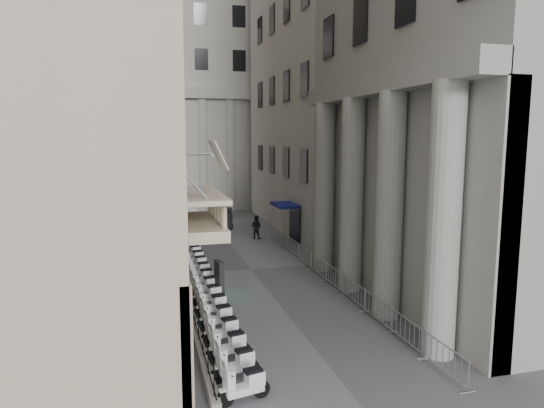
{
  "coord_description": "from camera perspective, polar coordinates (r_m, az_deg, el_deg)",
  "views": [
    {
      "loc": [
        -6.06,
        -9.0,
        8.08
      ],
      "look_at": [
        0.42,
        15.7,
        4.5
      ],
      "focal_mm": 32.0,
      "sensor_mm": 36.0,
      "label": 1
    }
  ],
  "objects": [
    {
      "name": "scooter_7",
      "position": [
        25.32,
        -7.95,
        -10.71
      ],
      "size": [
        1.49,
        0.85,
        1.5
      ],
      "primitive_type": null,
      "rotation": [
        0.0,
        0.0,
        1.79
      ],
      "color": "white",
      "rests_on": "ground"
    },
    {
      "name": "barrier_8",
      "position": [
        35.79,
        1.31,
        -5.07
      ],
      "size": [
        0.6,
        2.4,
        1.1
      ],
      "primitive_type": null,
      "color": "#ABAEB3",
      "rests_on": "ground"
    },
    {
      "name": "scooter_6",
      "position": [
        23.94,
        -7.53,
        -11.81
      ],
      "size": [
        1.49,
        0.85,
        1.5
      ],
      "primitive_type": null,
      "rotation": [
        0.0,
        0.0,
        1.79
      ],
      "color": "white",
      "rests_on": "ground"
    },
    {
      "name": "barrier_7",
      "position": [
        33.46,
        2.5,
        -6.0
      ],
      "size": [
        0.6,
        2.4,
        1.1
      ],
      "primitive_type": null,
      "color": "#ABAEB3",
      "rests_on": "ground"
    },
    {
      "name": "pedestrian_a",
      "position": [
        38.77,
        -5.65,
        -2.84
      ],
      "size": [
        0.68,
        0.51,
        1.66
      ],
      "primitive_type": "imported",
      "rotation": [
        0.0,
        0.0,
        3.35
      ],
      "color": "black",
      "rests_on": "ground"
    },
    {
      "name": "barrier_4",
      "position": [
        26.66,
        7.34,
        -9.73
      ],
      "size": [
        0.6,
        2.4,
        1.1
      ],
      "primitive_type": null,
      "color": "#ABAEB3",
      "rests_on": "ground"
    },
    {
      "name": "scooter_11",
      "position": [
        30.88,
        -9.25,
        -7.3
      ],
      "size": [
        1.49,
        0.85,
        1.5
      ],
      "primitive_type": null,
      "rotation": [
        0.0,
        0.0,
        1.79
      ],
      "color": "white",
      "rests_on": "ground"
    },
    {
      "name": "barrier_0",
      "position": [
        18.46,
        19.67,
        -18.47
      ],
      "size": [
        0.6,
        2.4,
        1.1
      ],
      "primitive_type": null,
      "color": "#ABAEB3",
      "rests_on": "ground"
    },
    {
      "name": "blue_awning",
      "position": [
        37.34,
        1.53,
        -4.52
      ],
      "size": [
        1.6,
        3.0,
        3.0
      ],
      "primitive_type": null,
      "color": "navy",
      "rests_on": "ground"
    },
    {
      "name": "far_building",
      "position": [
        57.74,
        -8.87,
        14.77
      ],
      "size": [
        22.0,
        10.0,
        30.0
      ],
      "primitive_type": "cube",
      "color": "#A3A09A",
      "rests_on": "ground"
    },
    {
      "name": "scooter_2",
      "position": [
        18.6,
        -5.14,
        -17.8
      ],
      "size": [
        1.49,
        0.85,
        1.5
      ],
      "primitive_type": null,
      "rotation": [
        0.0,
        0.0,
        1.79
      ],
      "color": "white",
      "rests_on": "ground"
    },
    {
      "name": "flag",
      "position": [
        16.29,
        -5.91,
        -21.79
      ],
      "size": [
        1.0,
        1.4,
        8.2
      ],
      "primitive_type": null,
      "color": "#9E0C11",
      "rests_on": "ground"
    },
    {
      "name": "scooter_4",
      "position": [
        21.24,
        -6.5,
        -14.43
      ],
      "size": [
        1.49,
        0.85,
        1.5
      ],
      "primitive_type": null,
      "rotation": [
        0.0,
        0.0,
        1.79
      ],
      "color": "white",
      "rests_on": "ground"
    },
    {
      "name": "scooter_3",
      "position": [
        19.91,
        -5.87,
        -16.0
      ],
      "size": [
        1.49,
        0.85,
        1.5
      ],
      "primitive_type": null,
      "rotation": [
        0.0,
        0.0,
        1.79
      ],
      "color": "white",
      "rests_on": "ground"
    },
    {
      "name": "pedestrian_c",
      "position": [
        42.24,
        -5.07,
        -1.71
      ],
      "size": [
        1.16,
        1.05,
        1.98
      ],
      "primitive_type": "imported",
      "rotation": [
        0.0,
        0.0,
        3.71
      ],
      "color": "black",
      "rests_on": "ground"
    },
    {
      "name": "scooter_5",
      "position": [
        22.59,
        -7.05,
        -13.04
      ],
      "size": [
        1.49,
        0.85,
        1.5
      ],
      "primitive_type": null,
      "rotation": [
        0.0,
        0.0,
        1.79
      ],
      "color": "white",
      "rests_on": "ground"
    },
    {
      "name": "scooter_1",
      "position": [
        17.32,
        -4.29,
        -19.86
      ],
      "size": [
        1.49,
        0.85,
        1.5
      ],
      "primitive_type": null,
      "rotation": [
        0.0,
        0.0,
        1.79
      ],
      "color": "white",
      "rests_on": "ground"
    },
    {
      "name": "barrier_5",
      "position": [
        28.89,
        5.46,
        -8.3
      ],
      "size": [
        0.6,
        2.4,
        1.1
      ],
      "primitive_type": null,
      "color": "#ABAEB3",
      "rests_on": "ground"
    },
    {
      "name": "security_tent",
      "position": [
        39.45,
        -10.99,
        -0.01
      ],
      "size": [
        3.97,
        3.97,
        3.23
      ],
      "color": "white",
      "rests_on": "ground"
    },
    {
      "name": "pedestrian_b",
      "position": [
        38.48,
        -1.89,
        -2.73
      ],
      "size": [
        1.15,
        1.1,
        1.87
      ],
      "primitive_type": "imported",
      "rotation": [
        0.0,
        0.0,
        2.53
      ],
      "color": "black",
      "rests_on": "ground"
    },
    {
      "name": "scooter_12",
      "position": [
        32.29,
        -9.51,
        -6.63
      ],
      "size": [
        1.49,
        0.85,
        1.5
      ],
      "primitive_type": null,
      "rotation": [
        0.0,
        0.0,
        1.79
      ],
      "color": "white",
      "rests_on": "ground"
    },
    {
      "name": "scooter_10",
      "position": [
        29.48,
        -8.98,
        -8.03
      ],
      "size": [
        1.49,
        0.85,
        1.5
      ],
      "primitive_type": null,
      "rotation": [
        0.0,
        0.0,
        1.79
      ],
      "color": "white",
      "rests_on": "ground"
    },
    {
      "name": "barrier_6",
      "position": [
        31.16,
        3.87,
        -7.07
      ],
      "size": [
        0.6,
        2.4,
        1.1
      ],
      "primitive_type": null,
      "color": "#ABAEB3",
      "rests_on": "ground"
    },
    {
      "name": "scooter_8",
      "position": [
        26.7,
        -8.33,
        -9.73
      ],
      "size": [
        1.49,
        0.85,
        1.5
      ],
      "primitive_type": null,
      "rotation": [
        0.0,
        0.0,
        1.79
      ],
      "color": "white",
      "rests_on": "ground"
    },
    {
      "name": "scooter_0",
      "position": [
        16.06,
        -3.26,
        -22.24
      ],
      "size": [
        1.49,
        0.85,
        1.5
      ],
      "primitive_type": null,
      "rotation": [
        0.0,
        0.0,
        1.79
      ],
      "color": "white",
      "rests_on": "ground"
    },
    {
      "name": "barrier_1",
      "position": [
        20.36,
        15.57,
        -15.71
      ],
      "size": [
        0.6,
        2.4,
        1.1
      ],
      "primitive_type": null,
      "color": "#ABAEB3",
      "rests_on": "ground"
    },
    {
      "name": "barrier_3",
      "position": [
        24.49,
        9.57,
        -11.4
      ],
      "size": [
        0.6,
        2.4,
        1.1
      ],
      "primitive_type": null,
      "color": "#ABAEB3",
      "rests_on": "ground"
    },
    {
      "name": "iron_fence",
      "position": [
        28.24,
        -10.63,
        -8.79
      ],
      "size": [
        0.3,
        28.0,
        1.4
      ],
      "primitive_type": null,
      "color": "black",
      "rests_on": "ground"
    },
    {
      "name": "info_kiosk",
      "position": [
        24.72,
        -6.21,
        -8.8
      ],
      "size": [
        0.42,
        0.93,
        1.91
      ],
      "rotation": [
        0.0,
        0.0,
        0.16
      ],
      "color": "black",
      "rests_on": "ground"
    },
    {
      "name": "scooter_9",
      "position": [
        28.08,
        -8.67,
        -8.84
      ],
      "size": [
        1.49,
        0.85,
        1.5
      ],
      "primitive_type": null,
      "rotation": [
        0.0,
        0.0,
        1.79
      ],
      "color": "white",
      "rests_on": "ground"
    },
    {
      "name": "street_lamp",
      "position": [
        28.12,
        -10.24,
        -0.09
      ],
      "size": [
        2.33,
        0.42,
        7.13
      ],
      "rotation": [
        0.0,
        0.0,
        0.11
      ],
      "color": "gray",
      "rests_on": "ground"
    },
    {
      "name": "barrier_2",
      "position": [
        22.38,
        12.27,
        -13.37
      ],
      "size": [
        0.6,
        2.4,
        1.1
      ],
      "primitive_type": null,
      "color": "#ABAEB3",
      "rests_on": "ground"
    }
  ]
}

